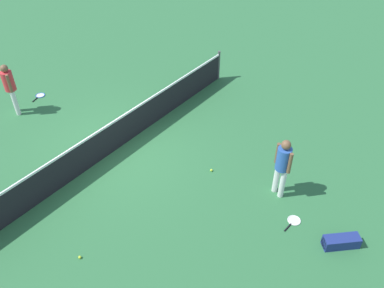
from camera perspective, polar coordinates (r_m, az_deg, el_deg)
ground_plane at (r=11.92m, az=-10.41°, el=-0.70°), size 40.00×40.00×0.00m
court_net at (r=11.61m, az=-10.70°, el=1.19°), size 10.09×0.09×1.07m
player_near_side at (r=10.00m, az=12.46°, el=-2.67°), size 0.43×0.52×1.70m
player_far_side at (r=13.77m, az=-23.98°, el=7.45°), size 0.45×0.51×1.70m
tennis_racket_near_player at (r=10.13m, az=13.90°, el=-10.33°), size 0.59×0.33×0.03m
tennis_racket_far_player at (r=14.87m, az=-20.37°, el=6.30°), size 0.61×0.40×0.03m
tennis_ball_near_player at (r=11.03m, az=2.71°, el=-3.66°), size 0.07×0.07×0.07m
tennis_ball_by_net at (r=9.52m, az=-15.30°, el=-14.91°), size 0.07×0.07×0.07m
equipment_bag at (r=9.87m, az=19.80°, el=-12.65°), size 0.76×0.76×0.28m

